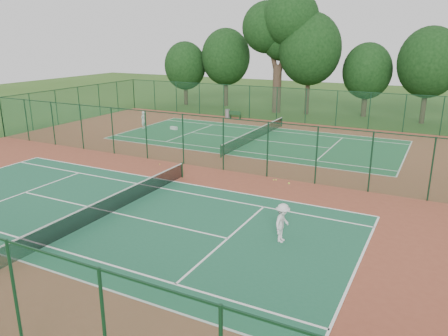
{
  "coord_description": "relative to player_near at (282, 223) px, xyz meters",
  "views": [
    {
      "loc": [
        14.15,
        -24.43,
        8.44
      ],
      "look_at": [
        3.8,
        -4.29,
        1.6
      ],
      "focal_mm": 35.0,
      "sensor_mm": 36.0,
      "label": 1
    }
  ],
  "objects": [
    {
      "name": "ground",
      "position": [
        -8.58,
        8.18,
        -0.88
      ],
      "size": [
        120.0,
        120.0,
        0.0
      ],
      "primitive_type": "plane",
      "color": "#2E5219",
      "rests_on": "ground"
    },
    {
      "name": "red_pad",
      "position": [
        -8.58,
        8.18,
        -0.87
      ],
      "size": [
        40.0,
        36.0,
        0.01
      ],
      "primitive_type": "cube",
      "color": "brown",
      "rests_on": "ground"
    },
    {
      "name": "court_near",
      "position": [
        -8.58,
        -0.82,
        -0.86
      ],
      "size": [
        23.77,
        10.97,
        0.01
      ],
      "primitive_type": "cube",
      "color": "#1B573B",
      "rests_on": "red_pad"
    },
    {
      "name": "court_far",
      "position": [
        -8.58,
        17.18,
        -0.86
      ],
      "size": [
        23.77,
        10.97,
        0.01
      ],
      "primitive_type": "cube",
      "color": "#1C5A34",
      "rests_on": "red_pad"
    },
    {
      "name": "fence_north",
      "position": [
        -8.58,
        26.18,
        0.88
      ],
      "size": [
        40.0,
        0.09,
        3.5
      ],
      "color": "#164326",
      "rests_on": "ground"
    },
    {
      "name": "fence_west",
      "position": [
        -28.58,
        8.18,
        0.88
      ],
      "size": [
        0.09,
        36.0,
        3.5
      ],
      "rotation": [
        0.0,
        0.0,
        1.57
      ],
      "color": "#1C5534",
      "rests_on": "ground"
    },
    {
      "name": "fence_divider",
      "position": [
        -8.58,
        8.18,
        0.88
      ],
      "size": [
        40.0,
        0.09,
        3.5
      ],
      "color": "#1B532D",
      "rests_on": "ground"
    },
    {
      "name": "tennis_net_near",
      "position": [
        -8.58,
        -0.82,
        -0.33
      ],
      "size": [
        0.1,
        12.9,
        0.97
      ],
      "color": "#153A1F",
      "rests_on": "ground"
    },
    {
      "name": "tennis_net_far",
      "position": [
        -8.58,
        17.18,
        -0.33
      ],
      "size": [
        0.1,
        12.9,
        0.97
      ],
      "color": "#143720",
      "rests_on": "ground"
    },
    {
      "name": "player_near",
      "position": [
        0.0,
        0.0,
        0.0
      ],
      "size": [
        0.68,
        1.13,
        1.72
      ],
      "primitive_type": "imported",
      "rotation": [
        0.0,
        0.0,
        1.53
      ],
      "color": "silver",
      "rests_on": "court_near"
    },
    {
      "name": "player_far",
      "position": [
        -19.96,
        16.65,
        -0.03
      ],
      "size": [
        0.46,
        0.64,
        1.66
      ],
      "primitive_type": "imported",
      "rotation": [
        0.0,
        0.0,
        -1.47
      ],
      "color": "silver",
      "rests_on": "court_far"
    },
    {
      "name": "trash_bin",
      "position": [
        -15.37,
        25.3,
        -0.4
      ],
      "size": [
        0.67,
        0.67,
        0.94
      ],
      "primitive_type": "cylinder",
      "rotation": [
        0.0,
        0.0,
        0.36
      ],
      "color": "gray",
      "rests_on": "red_pad"
    },
    {
      "name": "bench",
      "position": [
        -14.48,
        25.35,
        -0.43
      ],
      "size": [
        1.39,
        0.51,
        0.84
      ],
      "rotation": [
        0.0,
        0.0,
        0.08
      ],
      "color": "#123519",
      "rests_on": "red_pad"
    },
    {
      "name": "kit_bag",
      "position": [
        -17.13,
        17.56,
        -0.72
      ],
      "size": [
        0.81,
        0.45,
        0.29
      ],
      "primitive_type": "cube",
      "rotation": [
        0.0,
        0.0,
        -0.23
      ],
      "color": "silver",
      "rests_on": "red_pad"
    },
    {
      "name": "stray_ball_a",
      "position": [
        -3.29,
        7.62,
        -0.84
      ],
      "size": [
        0.07,
        0.07,
        0.07
      ],
      "primitive_type": "sphere",
      "color": "#B7DB32",
      "rests_on": "red_pad"
    },
    {
      "name": "stray_ball_b",
      "position": [
        -3.16,
        7.71,
        -0.83
      ],
      "size": [
        0.07,
        0.07,
        0.07
      ],
      "primitive_type": "sphere",
      "color": "#D4ED37",
      "rests_on": "red_pad"
    },
    {
      "name": "stray_ball_c",
      "position": [
        -11.48,
        7.28,
        -0.83
      ],
      "size": [
        0.07,
        0.07,
        0.07
      ],
      "primitive_type": "sphere",
      "color": "yellow",
      "rests_on": "red_pad"
    },
    {
      "name": "big_tree",
      "position": [
        -11.97,
        31.47,
        8.59
      ],
      "size": [
        8.71,
        6.37,
        13.37
      ],
      "color": "#3B2B20",
      "rests_on": "ground"
    },
    {
      "name": "evergreen_row",
      "position": [
        -8.08,
        32.43,
        -0.88
      ],
      "size": [
        39.0,
        5.0,
        12.0
      ],
      "primitive_type": null,
      "color": "black",
      "rests_on": "ground"
    }
  ]
}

